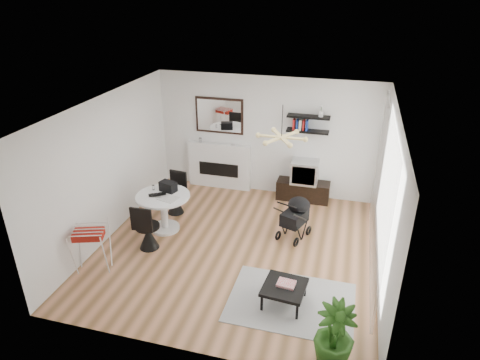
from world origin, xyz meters
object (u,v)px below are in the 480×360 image
(tv_console, at_px, (303,191))
(potted_plant, at_px, (335,335))
(fireplace, at_px, (219,160))
(drying_rack, at_px, (92,248))
(crt_tv, at_px, (305,171))
(stroller, at_px, (295,219))
(coffee_table, at_px, (284,288))
(dining_table, at_px, (164,207))

(tv_console, distance_m, potted_plant, 4.57)
(fireplace, height_order, potted_plant, fireplace)
(drying_rack, bearing_deg, crt_tv, 29.52)
(drying_rack, relative_size, stroller, 0.95)
(stroller, xyz_separation_m, coffee_table, (0.13, -1.96, -0.08))
(dining_table, height_order, drying_rack, drying_rack)
(tv_console, bearing_deg, stroller, -87.89)
(tv_console, relative_size, dining_table, 1.12)
(dining_table, xyz_separation_m, stroller, (2.53, 0.45, -0.13))
(crt_tv, height_order, coffee_table, crt_tv)
(dining_table, xyz_separation_m, coffee_table, (2.66, -1.51, -0.20))
(tv_console, height_order, potted_plant, potted_plant)
(fireplace, xyz_separation_m, dining_table, (-0.46, -2.14, -0.18))
(fireplace, height_order, drying_rack, fireplace)
(tv_console, xyz_separation_m, dining_table, (-2.47, -2.01, 0.28))
(stroller, bearing_deg, crt_tv, 112.10)
(dining_table, relative_size, drying_rack, 1.25)
(drying_rack, relative_size, potted_plant, 0.90)
(dining_table, bearing_deg, potted_plant, -35.32)
(coffee_table, bearing_deg, crt_tv, 92.88)
(dining_table, xyz_separation_m, drying_rack, (-0.62, -1.54, -0.06))
(tv_console, relative_size, potted_plant, 1.26)
(crt_tv, height_order, stroller, crt_tv)
(tv_console, distance_m, dining_table, 3.20)
(drying_rack, bearing_deg, potted_plant, -31.87)
(fireplace, xyz_separation_m, coffee_table, (2.20, -3.66, -0.38))
(tv_console, xyz_separation_m, coffee_table, (0.19, -3.52, 0.08))
(tv_console, height_order, dining_table, dining_table)
(stroller, bearing_deg, potted_plant, -51.82)
(tv_console, relative_size, crt_tv, 2.01)
(tv_console, bearing_deg, coffee_table, -86.94)
(crt_tv, distance_m, dining_table, 3.20)
(crt_tv, height_order, potted_plant, crt_tv)
(fireplace, height_order, dining_table, fireplace)
(tv_console, distance_m, drying_rack, 4.71)
(tv_console, bearing_deg, fireplace, 176.07)
(crt_tv, distance_m, drying_rack, 4.72)
(dining_table, xyz_separation_m, potted_plant, (3.46, -2.45, -0.04))
(tv_console, bearing_deg, dining_table, -140.93)
(fireplace, xyz_separation_m, stroller, (2.07, -1.70, -0.31))
(drying_rack, height_order, coffee_table, drying_rack)
(potted_plant, bearing_deg, stroller, 107.78)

